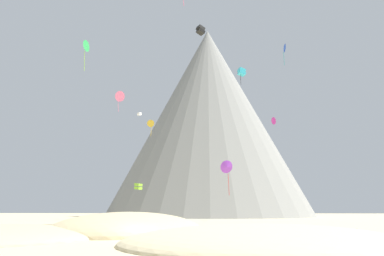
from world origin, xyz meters
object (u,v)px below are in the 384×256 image
kite_cyan_high (242,72)px  kite_magenta_mid (274,121)px  bush_far_right (357,231)px  kite_white_mid (139,114)px  kite_lime_low (138,186)px  rock_massif (209,126)px  bush_scatter_east (276,229)px  kite_violet_low (227,167)px  kite_black_high (201,30)px  kite_rainbow_high (120,96)px  bush_near_left (268,226)px  kite_green_high (86,46)px  kite_gold_mid (151,124)px  kite_blue_high (284,48)px  bush_mid_center (246,228)px

kite_cyan_high → kite_magenta_mid: (7.39, 10.04, -8.28)m
bush_far_right → kite_white_mid: bearing=126.3°
kite_white_mid → kite_lime_low: bearing=137.4°
rock_massif → kite_magenta_mid: 53.02m
bush_scatter_east → kite_violet_low: kite_violet_low is taller
kite_black_high → kite_magenta_mid: bearing=-69.9°
kite_rainbow_high → kite_lime_low: size_ratio=3.49×
bush_near_left → kite_rainbow_high: (-30.16, 27.68, 27.89)m
kite_white_mid → kite_green_high: bearing=114.0°
bush_near_left → kite_magenta_mid: size_ratio=0.72×
bush_scatter_east → rock_massif: bearing=97.3°
kite_black_high → kite_white_mid: (-17.52, 26.78, -8.28)m
kite_black_high → kite_gold_mid: kite_black_high is taller
bush_scatter_east → kite_blue_high: 58.02m
bush_far_right → kite_blue_high: 57.18m
kite_green_high → kite_violet_low: size_ratio=0.98×
rock_massif → bush_far_right: bearing=-77.7°
kite_black_high → kite_green_high: size_ratio=0.30×
kite_black_high → kite_cyan_high: kite_black_high is taller
kite_green_high → kite_violet_low: kite_green_high is taller
bush_far_right → kite_black_high: 43.34m
kite_blue_high → kite_lime_low: size_ratio=3.74×
kite_rainbow_high → kite_white_mid: bearing=-158.1°
kite_magenta_mid → kite_white_mid: bearing=55.6°
bush_far_right → rock_massif: 99.94m
bush_far_right → kite_green_high: (-39.04, 21.62, 31.89)m
kite_gold_mid → kite_rainbow_high: bearing=-43.7°
kite_cyan_high → kite_white_mid: bearing=-141.4°
kite_black_high → rock_massif: bearing=-34.2°
kite_rainbow_high → kite_white_mid: (2.95, 7.39, -2.43)m
kite_white_mid → kite_black_high: bearing=156.0°
bush_near_left → kite_cyan_high: bearing=95.8°
rock_massif → kite_white_mid: rock_massif is taller
bush_near_left → bush_far_right: bush_far_right is taller
bush_far_right → bush_mid_center: bearing=159.8°
bush_far_right → kite_black_high: kite_black_high is taller
kite_blue_high → kite_violet_low: 36.39m
bush_mid_center → kite_gold_mid: size_ratio=0.64×
rock_massif → kite_cyan_high: (10.19, -59.03, -1.86)m
kite_green_high → kite_gold_mid: bearing=144.5°
bush_mid_center → bush_near_left: bearing=69.5°
bush_near_left → kite_black_high: kite_black_high is taller
kite_blue_high → kite_white_mid: (-35.48, 5.73, -13.42)m
kite_violet_low → rock_massif: bearing=71.7°
bush_scatter_east → kite_green_high: (-30.85, 22.00, 31.76)m
kite_green_high → kite_lime_low: bearing=117.1°
bush_near_left → rock_massif: (-12.29, 79.88, 32.11)m
kite_rainbow_high → kite_lime_low: kite_rainbow_high is taller
kite_rainbow_high → kite_green_high: (-1.08, -18.68, 4.05)m
rock_massif → kite_blue_high: (20.55, -50.54, 6.78)m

